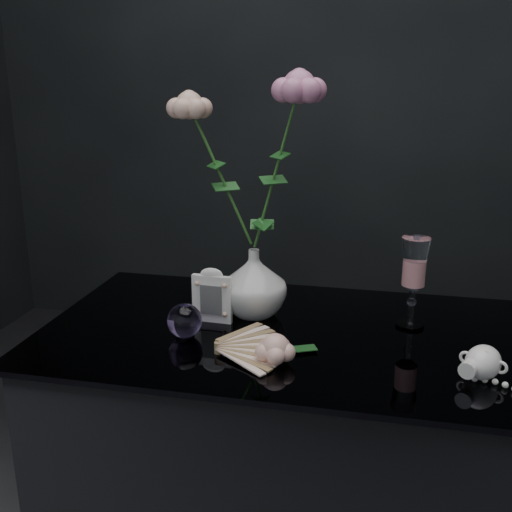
% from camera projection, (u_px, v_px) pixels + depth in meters
% --- Properties ---
extents(table, '(1.05, 0.58, 0.76)m').
position_uv_depth(table, '(289.00, 484.00, 1.37)').
color(table, black).
rests_on(table, ground).
extents(vase, '(0.16, 0.16, 0.15)m').
position_uv_depth(vase, '(254.00, 283.00, 1.32)').
color(vase, silver).
rests_on(vase, table).
extents(wine_glass, '(0.06, 0.06, 0.20)m').
position_uv_depth(wine_glass, '(413.00, 283.00, 1.25)').
color(wine_glass, white).
rests_on(wine_glass, table).
extents(picture_frame, '(0.09, 0.07, 0.12)m').
position_uv_depth(picture_frame, '(212.00, 295.00, 1.29)').
color(picture_frame, white).
rests_on(picture_frame, table).
extents(paperweight, '(0.09, 0.09, 0.07)m').
position_uv_depth(paperweight, '(185.00, 321.00, 1.22)').
color(paperweight, '#A380D1').
rests_on(paperweight, table).
extents(paper_fan, '(0.29, 0.25, 0.03)m').
position_uv_depth(paper_fan, '(218.00, 347.00, 1.15)').
color(paper_fan, '#FDEBCA').
rests_on(paper_fan, table).
extents(loose_rose, '(0.14, 0.18, 0.06)m').
position_uv_depth(loose_rose, '(275.00, 348.00, 1.11)').
color(loose_rose, '#FFB6A4').
rests_on(loose_rose, table).
extents(pearl_jar, '(0.29, 0.29, 0.06)m').
position_uv_depth(pearl_jar, '(483.00, 361.00, 1.06)').
color(pearl_jar, white).
rests_on(pearl_jar, table).
extents(roses, '(0.31, 0.12, 0.43)m').
position_uv_depth(roses, '(250.00, 155.00, 1.24)').
color(roses, '#E2AD97').
rests_on(roses, vase).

